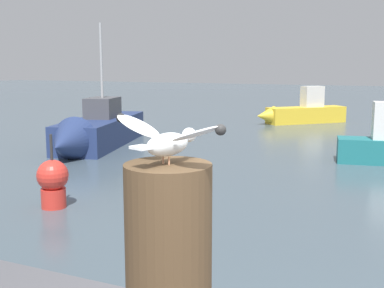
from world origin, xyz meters
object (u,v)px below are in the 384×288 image
object	(u,v)px
mooring_post	(169,256)
channel_buoy	(53,182)
boat_yellow	(301,112)
seagull	(168,138)
boat_navy	(94,132)

from	to	relation	value
mooring_post	channel_buoy	size ratio (longest dim) A/B	0.63
mooring_post	boat_yellow	world-z (taller)	mooring_post
seagull	channel_buoy	bearing A→B (deg)	134.96
channel_buoy	boat_navy	bearing A→B (deg)	119.23
boat_navy	boat_yellow	world-z (taller)	boat_navy
channel_buoy	mooring_post	bearing A→B (deg)	-45.07
boat_navy	channel_buoy	distance (m)	6.26
seagull	boat_navy	world-z (taller)	boat_navy
mooring_post	boat_navy	distance (m)	13.01
boat_navy	boat_yellow	xyz separation A→B (m)	(4.32, 9.12, -0.03)
boat_navy	mooring_post	bearing A→B (deg)	-52.58
boat_navy	channel_buoy	size ratio (longest dim) A/B	4.51
mooring_post	channel_buoy	world-z (taller)	mooring_post
boat_navy	boat_yellow	size ratio (longest dim) A/B	1.68
seagull	boat_yellow	world-z (taller)	seagull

